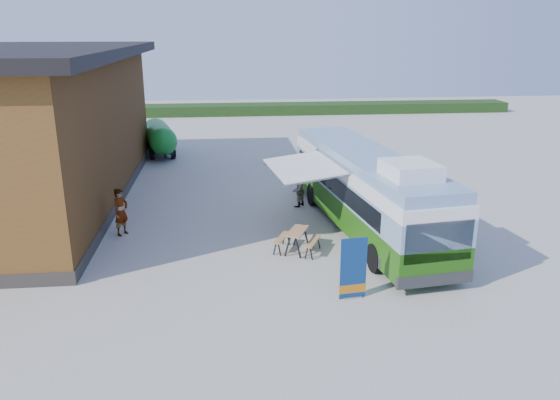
{
  "coord_description": "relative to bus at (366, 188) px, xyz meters",
  "views": [
    {
      "loc": [
        -1.31,
        -17.4,
        8.32
      ],
      "look_at": [
        0.95,
        4.44,
        1.4
      ],
      "focal_mm": 35.0,
      "sensor_mm": 36.0,
      "label": 1
    }
  ],
  "objects": [
    {
      "name": "barn",
      "position": [
        -15.09,
        5.72,
        1.72
      ],
      "size": [
        9.6,
        21.2,
        7.5
      ],
      "color": "brown",
      "rests_on": "ground"
    },
    {
      "name": "slurry_tanker",
      "position": [
        -10.29,
        15.6,
        -0.57
      ],
      "size": [
        2.71,
        5.96,
        2.24
      ],
      "rotation": [
        0.0,
        0.0,
        0.23
      ],
      "color": "#178329",
      "rests_on": "ground"
    },
    {
      "name": "banner",
      "position": [
        -1.95,
        -6.15,
        -1.02
      ],
      "size": [
        0.9,
        0.26,
        2.08
      ],
      "rotation": [
        0.0,
        0.0,
        0.13
      ],
      "color": "navy",
      "rests_on": "ground"
    },
    {
      "name": "hedge",
      "position": [
        3.41,
        33.72,
        -1.37
      ],
      "size": [
        40.0,
        3.0,
        1.0
      ],
      "primitive_type": "cube",
      "color": "#264419",
      "rests_on": "ground"
    },
    {
      "name": "person_a",
      "position": [
        -10.29,
        0.44,
        -0.86
      ],
      "size": [
        0.81,
        0.87,
        2.01
      ],
      "primitive_type": "imported",
      "rotation": [
        0.0,
        0.0,
        0.97
      ],
      "color": "#999999",
      "rests_on": "ground"
    },
    {
      "name": "picnic_table",
      "position": [
        -3.21,
        -2.17,
        -1.21
      ],
      "size": [
        1.97,
        1.89,
        0.88
      ],
      "rotation": [
        0.0,
        0.0,
        -0.42
      ],
      "color": "#A67E4E",
      "rests_on": "ground"
    },
    {
      "name": "awning",
      "position": [
        -2.45,
        0.27,
        0.98
      ],
      "size": [
        3.22,
        4.63,
        0.53
      ],
      "rotation": [
        0.0,
        0.0,
        0.13
      ],
      "color": "white",
      "rests_on": "ground"
    },
    {
      "name": "ground",
      "position": [
        -4.59,
        -4.28,
        -1.87
      ],
      "size": [
        100.0,
        100.0,
        0.0
      ],
      "primitive_type": "plane",
      "color": "#BCB7AD",
      "rests_on": "ground"
    },
    {
      "name": "bus",
      "position": [
        0.0,
        0.0,
        0.0
      ],
      "size": [
        4.26,
        12.94,
        3.9
      ],
      "rotation": [
        0.0,
        0.0,
        0.13
      ],
      "color": "#317413",
      "rests_on": "ground"
    },
    {
      "name": "person_b",
      "position": [
        -2.44,
        3.46,
        -1.05
      ],
      "size": [
        0.98,
        1.0,
        1.62
      ],
      "primitive_type": "imported",
      "rotation": [
        0.0,
        0.0,
        -2.3
      ],
      "color": "#999999",
      "rests_on": "ground"
    }
  ]
}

